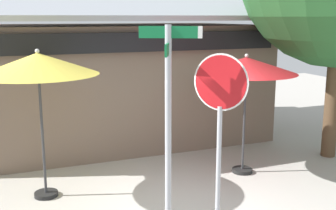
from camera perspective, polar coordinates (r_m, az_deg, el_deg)
ground_plane at (r=7.91m, az=3.49°, el=-13.46°), size 28.00×28.00×0.10m
cafe_building at (r=12.01m, az=-7.09°, el=3.79°), size 8.07×5.23×4.29m
street_sign_post at (r=5.81m, az=0.07°, el=-1.95°), size 0.77×0.72×3.23m
stop_sign at (r=6.02m, az=7.06°, el=-1.00°), size 0.54×0.63×2.84m
patio_umbrella_mustard_left at (r=7.84m, az=-17.22°, el=5.19°), size 2.16×2.16×2.78m
patio_umbrella_crimson_center at (r=8.91m, az=10.56°, el=5.15°), size 2.12×2.12×2.59m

